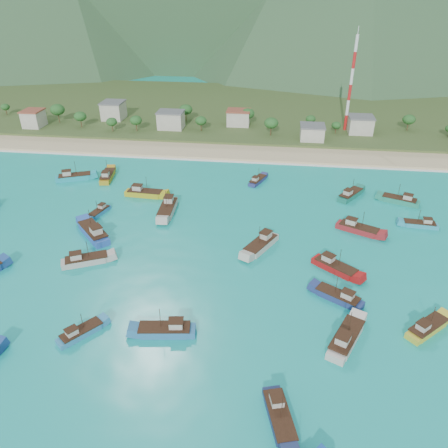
# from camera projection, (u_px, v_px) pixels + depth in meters

# --- Properties ---
(ground) EXTENTS (600.00, 600.00, 0.00)m
(ground) POSITION_uv_depth(u_px,v_px,m) (216.00, 275.00, 97.62)
(ground) COLOR #0D8F89
(ground) RESTS_ON ground
(beach) EXTENTS (400.00, 18.00, 1.20)m
(beach) POSITION_uv_depth(u_px,v_px,m) (245.00, 153.00, 165.84)
(beach) COLOR beige
(beach) RESTS_ON ground
(land) EXTENTS (400.00, 110.00, 2.40)m
(land) POSITION_uv_depth(u_px,v_px,m) (255.00, 110.00, 218.51)
(land) COLOR #385123
(land) RESTS_ON ground
(surf_line) EXTENTS (400.00, 2.50, 0.08)m
(surf_line) POSITION_uv_depth(u_px,v_px,m) (243.00, 162.00, 157.63)
(surf_line) COLOR white
(surf_line) RESTS_ON ground
(village) EXTENTS (209.39, 29.83, 7.36)m
(village) POSITION_uv_depth(u_px,v_px,m) (268.00, 123.00, 182.87)
(village) COLOR beige
(village) RESTS_ON ground
(vegetation) EXTENTS (274.56, 25.87, 8.64)m
(vegetation) POSITION_uv_depth(u_px,v_px,m) (237.00, 121.00, 184.76)
(vegetation) COLOR #235623
(vegetation) RESTS_ON ground
(radio_tower) EXTENTS (1.20, 1.20, 37.45)m
(radio_tower) POSITION_uv_depth(u_px,v_px,m) (351.00, 84.00, 176.51)
(radio_tower) COLOR red
(radio_tower) RESTS_ON ground
(boat_0) EXTENTS (4.49, 8.45, 4.79)m
(boat_0) POSITION_uv_depth(u_px,v_px,m) (99.00, 212.00, 122.73)
(boat_0) COLOR #287AB7
(boat_0) RESTS_ON ground
(boat_2) EXTENTS (9.29, 8.83, 5.85)m
(boat_2) POSITION_uv_depth(u_px,v_px,m) (427.00, 328.00, 81.85)
(boat_2) COLOR gold
(boat_2) RESTS_ON ground
(boat_4) EXTENTS (11.36, 7.75, 6.53)m
(boat_4) POSITION_uv_depth(u_px,v_px,m) (358.00, 229.00, 113.87)
(boat_4) COLOR maroon
(boat_4) RESTS_ON ground
(boat_5) EXTENTS (11.75, 4.12, 6.83)m
(boat_5) POSITION_uv_depth(u_px,v_px,m) (145.00, 193.00, 132.55)
(boat_5) COLOR #B49F19
(boat_5) RESTS_ON ground
(boat_6) EXTENTS (10.96, 7.41, 6.29)m
(boat_6) POSITION_uv_depth(u_px,v_px,m) (86.00, 260.00, 101.34)
(boat_6) COLOR #AEA59F
(boat_6) RESTS_ON ground
(boat_7) EXTENTS (11.80, 7.52, 6.73)m
(boat_7) POSITION_uv_depth(u_px,v_px,m) (74.00, 177.00, 143.32)
(boat_7) COLOR teal
(boat_7) RESTS_ON ground
(boat_8) EXTENTS (11.58, 12.07, 7.63)m
(boat_8) POSITION_uv_depth(u_px,v_px,m) (94.00, 233.00, 111.84)
(boat_8) COLOR #2752AF
(boat_8) RESTS_ON ground
(boat_9) EXTENTS (9.12, 3.37, 5.28)m
(boat_9) POSITION_uv_depth(u_px,v_px,m) (420.00, 225.00, 116.38)
(boat_9) COLOR teal
(boat_9) RESTS_ON ground
(boat_10) EXTENTS (8.15, 11.95, 6.86)m
(boat_10) POSITION_uv_depth(u_px,v_px,m) (346.00, 339.00, 79.18)
(boat_10) COLOR beige
(boat_10) RESTS_ON ground
(boat_11) EXTENTS (8.65, 12.03, 6.97)m
(boat_11) POSITION_uv_depth(u_px,v_px,m) (261.00, 245.00, 106.96)
(boat_11) COLOR #B9B3A8
(boat_11) RESTS_ON ground
(boat_12) EXTENTS (10.13, 7.80, 5.95)m
(boat_12) POSITION_uv_depth(u_px,v_px,m) (338.00, 297.00, 89.76)
(boat_12) COLOR navy
(boat_12) RESTS_ON ground
(boat_13) EXTENTS (10.50, 9.14, 6.38)m
(boat_13) POSITION_uv_depth(u_px,v_px,m) (335.00, 267.00, 98.86)
(boat_13) COLOR #A81213
(boat_13) RESTS_ON ground
(boat_14) EXTENTS (5.66, 10.60, 6.01)m
(boat_14) POSITION_uv_depth(u_px,v_px,m) (279.00, 417.00, 65.32)
(boat_14) COLOR navy
(boat_14) RESTS_ON ground
(boat_16) EXTENTS (4.86, 11.38, 6.51)m
(boat_16) POSITION_uv_depth(u_px,v_px,m) (108.00, 176.00, 144.13)
(boat_16) COLOR #AE891B
(boat_16) RESTS_ON ground
(boat_20) EXTENTS (7.45, 8.39, 5.14)m
(boat_20) POSITION_uv_depth(u_px,v_px,m) (81.00, 333.00, 80.93)
(boat_20) COLOR teal
(boat_20) RESTS_ON ground
(boat_21) EXTENTS (5.78, 9.07, 5.17)m
(boat_21) POSITION_uv_depth(u_px,v_px,m) (258.00, 181.00, 141.53)
(boat_21) COLOR navy
(boat_21) RESTS_ON ground
(boat_22) EXTENTS (8.64, 10.46, 6.26)m
(boat_22) POSITION_uv_depth(u_px,v_px,m) (350.00, 195.00, 131.83)
(boat_22) COLOR #156B5A
(boat_22) RESTS_ON ground
(boat_24) EXTENTS (11.02, 6.88, 6.28)m
(boat_24) POSITION_uv_depth(u_px,v_px,m) (400.00, 201.00, 128.57)
(boat_24) COLOR #1C8369
(boat_24) RESTS_ON ground
(boat_27) EXTENTS (4.19, 12.71, 7.43)m
(boat_27) POSITION_uv_depth(u_px,v_px,m) (168.00, 209.00, 123.43)
(boat_27) COLOR #B9B1A7
(boat_27) RESTS_ON ground
(boat_28) EXTENTS (11.09, 4.55, 6.36)m
(boat_28) POSITION_uv_depth(u_px,v_px,m) (166.00, 331.00, 81.15)
(boat_28) COLOR #28679C
(boat_28) RESTS_ON ground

